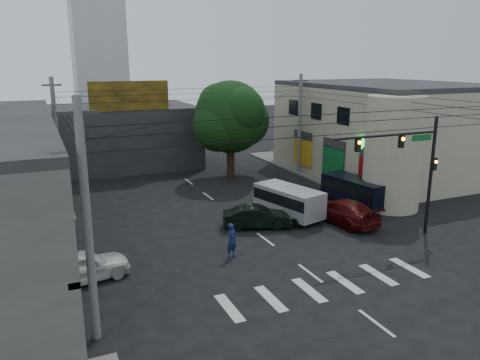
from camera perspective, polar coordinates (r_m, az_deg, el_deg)
ground at (r=26.43m, az=5.08°, el=-8.68°), size 160.00×160.00×0.00m
sidewalk_far_right at (r=50.37m, az=13.29°, el=2.21°), size 16.00×16.00×0.15m
building_right at (r=45.88m, az=17.31°, el=5.77°), size 14.00×18.00×8.00m
corner_column at (r=34.64m, az=18.16°, el=3.11°), size 4.00×4.00×8.00m
building_far at (r=48.47m, az=-14.14°, el=5.21°), size 14.00×10.00×6.00m
billboard at (r=43.19m, az=-13.35°, el=9.95°), size 7.00×0.30×2.60m
street_tree at (r=41.70m, az=-1.18°, el=7.66°), size 6.40×6.40×8.70m
traffic_gantry at (r=28.77m, az=20.11°, el=2.47°), size 7.10×0.35×7.20m
utility_pole_near_left at (r=17.76m, az=-18.11°, el=-5.15°), size 0.32×0.32×9.20m
utility_pole_far_left at (r=37.73m, az=-21.41°, el=4.63°), size 0.32×0.32×9.20m
utility_pole_far_right at (r=43.83m, az=7.27°, el=6.72°), size 0.32×0.32×9.20m
dark_sedan at (r=29.72m, az=2.07°, el=-4.53°), size 4.24×5.26×1.42m
white_compact at (r=23.95m, az=-18.72°, el=-9.95°), size 3.65×5.24×1.53m
maroon_sedan at (r=31.36m, az=12.44°, el=-3.71°), size 3.53×5.95×1.57m
silver_minivan at (r=31.53m, az=5.94°, el=-2.81°), size 5.94×4.48×2.12m
navy_van at (r=34.99m, az=13.85°, el=-1.46°), size 5.78×3.47×2.09m
traffic_officer at (r=25.27m, az=-0.98°, el=-7.38°), size 1.09×1.06×1.93m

